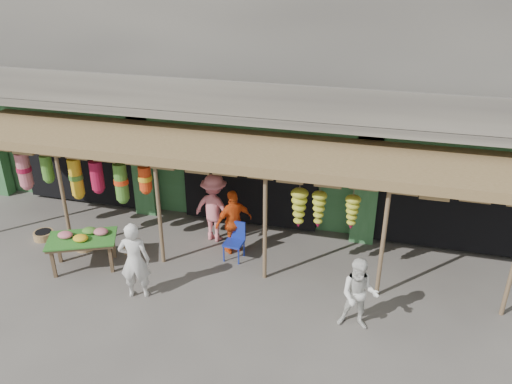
% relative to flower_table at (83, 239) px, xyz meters
% --- Properties ---
extents(ground, '(80.00, 80.00, 0.00)m').
position_rel_flower_table_xyz_m(ground, '(3.16, 0.85, -0.74)').
color(ground, '#514C47').
rests_on(ground, ground).
extents(building, '(16.40, 6.80, 7.00)m').
position_rel_flower_table_xyz_m(building, '(3.16, 5.72, 2.63)').
color(building, gray).
rests_on(building, ground).
extents(awning, '(14.00, 2.70, 2.79)m').
position_rel_flower_table_xyz_m(awning, '(3.00, 1.66, 1.84)').
color(awning, brown).
rests_on(awning, ground).
extents(flower_table, '(1.76, 1.45, 0.91)m').
position_rel_flower_table_xyz_m(flower_table, '(0.00, 0.00, 0.00)').
color(flower_table, brown).
rests_on(flower_table, ground).
extents(blue_chair, '(0.47, 0.48, 0.93)m').
position_rel_flower_table_xyz_m(blue_chair, '(3.27, 1.30, -0.22)').
color(blue_chair, '#172A97').
rests_on(blue_chair, ground).
extents(basket_left, '(0.49, 0.49, 0.20)m').
position_rel_flower_table_xyz_m(basket_left, '(-0.48, 0.69, -0.64)').
color(basket_left, olive).
rests_on(basket_left, ground).
extents(basket_mid, '(0.58, 0.58, 0.20)m').
position_rel_flower_table_xyz_m(basket_mid, '(-1.79, 0.84, -0.64)').
color(basket_mid, olive).
rests_on(basket_mid, ground).
extents(basket_right, '(0.52, 0.52, 0.20)m').
position_rel_flower_table_xyz_m(basket_right, '(0.71, 0.88, -0.64)').
color(basket_right, olive).
rests_on(basket_right, ground).
extents(person_front, '(0.74, 0.59, 1.76)m').
position_rel_flower_table_xyz_m(person_front, '(1.70, -0.70, 0.14)').
color(person_front, silver).
rests_on(person_front, ground).
extents(person_right, '(0.76, 0.60, 1.53)m').
position_rel_flower_table_xyz_m(person_right, '(6.32, -0.49, 0.03)').
color(person_right, silver).
rests_on(person_right, ground).
extents(person_vendor, '(0.97, 0.97, 1.65)m').
position_rel_flower_table_xyz_m(person_vendor, '(3.16, 1.54, 0.09)').
color(person_vendor, '#E95316').
rests_on(person_vendor, ground).
extents(person_shopper, '(1.28, 0.91, 1.79)m').
position_rel_flower_table_xyz_m(person_shopper, '(2.52, 1.99, 0.16)').
color(person_shopper, pink).
rests_on(person_shopper, ground).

